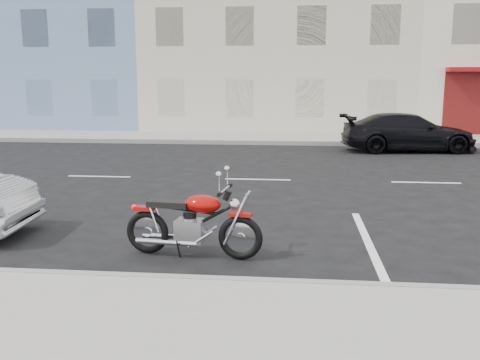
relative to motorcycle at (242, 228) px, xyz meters
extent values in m
plane|color=black|center=(1.81, 5.90, -0.45)|extent=(120.00, 120.00, 0.00)
cube|color=gray|center=(-3.19, 14.60, -0.37)|extent=(80.00, 3.40, 0.15)
cube|color=gray|center=(-3.19, 12.90, -0.37)|extent=(80.00, 0.12, 0.16)
cube|color=#6880AA|center=(-12.19, 22.20, 6.05)|extent=(12.00, 12.00, 13.00)
cube|color=beige|center=(-0.19, 22.20, 5.30)|extent=(12.00, 12.00, 11.50)
torus|color=black|center=(0.66, -0.07, -0.15)|extent=(0.62, 0.17, 0.62)
torus|color=black|center=(-0.66, 0.07, -0.15)|extent=(0.62, 0.17, 0.62)
cube|color=#A00805|center=(0.66, -0.07, 0.17)|extent=(0.32, 0.15, 0.05)
cube|color=#A00805|center=(-0.70, 0.08, 0.19)|extent=(0.29, 0.18, 0.06)
cube|color=gray|center=(-0.04, 0.00, -0.10)|extent=(0.41, 0.32, 0.31)
ellipsoid|color=#A00805|center=(0.14, -0.02, 0.29)|extent=(0.54, 0.37, 0.25)
cube|color=black|center=(-0.34, 0.04, 0.27)|extent=(0.59, 0.30, 0.08)
cylinder|color=silver|center=(0.45, -0.05, 0.50)|extent=(0.10, 0.64, 0.03)
sphere|color=silver|center=(0.58, -0.06, 0.31)|extent=(0.16, 0.16, 0.16)
cylinder|color=silver|center=(-0.36, -0.09, -0.24)|extent=(0.87, 0.17, 0.07)
cylinder|color=silver|center=(-0.33, 0.17, -0.24)|extent=(0.87, 0.17, 0.07)
cylinder|color=silver|center=(0.61, -0.07, 0.12)|extent=(0.36, 0.08, 0.73)
cylinder|color=black|center=(0.16, -0.02, 0.06)|extent=(0.74, 0.13, 0.45)
imported|color=black|center=(4.51, 11.63, 0.20)|extent=(4.60, 2.25, 1.29)
camera|label=1|loc=(0.67, -6.90, 1.97)|focal=40.00mm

